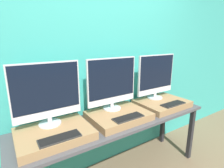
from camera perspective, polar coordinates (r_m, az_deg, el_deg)
wall_back at (r=2.02m, az=-3.76°, el=7.24°), size 8.00×0.04×2.60m
workbench at (r=1.91m, az=2.03°, el=-13.20°), size 2.12×0.58×0.74m
wooden_riser_left at (r=1.61m, az=-18.29°, el=-15.15°), size 0.60×0.47×0.07m
monitor_left at (r=1.60m, az=-20.38°, el=-2.77°), size 0.58×0.20×0.56m
keyboard_left at (r=1.45m, az=-16.65°, el=-16.54°), size 0.32×0.12×0.01m
wooden_riser_center at (r=1.86m, az=2.14°, el=-10.25°), size 0.60×0.47×0.07m
monitor_center at (r=1.85m, az=0.03°, el=0.40°), size 0.58×0.20×0.56m
keyboard_center at (r=1.73m, az=5.35°, el=-10.81°), size 0.32×0.12×0.01m
wooden_riser_right at (r=2.28m, az=15.99°, el=-6.06°), size 0.60×0.47×0.07m
monitor_right at (r=2.27m, az=14.22°, el=2.59°), size 0.58×0.20×0.56m
keyboard_right at (r=2.18m, az=19.32°, el=-6.16°), size 0.32×0.12×0.01m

